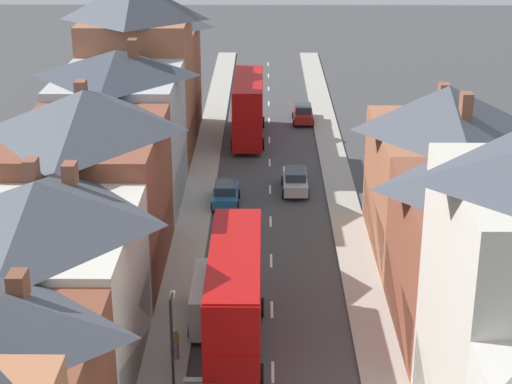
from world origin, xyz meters
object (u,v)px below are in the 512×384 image
Objects in this scene: double_decker_bus_lead at (248,107)px; street_lamp at (173,347)px; delivery_van at (212,299)px; car_parked_left_b at (303,113)px; double_decker_bus_mid_street at (235,298)px; pedestrian_mid_left at (175,342)px; car_mid_black at (226,193)px; car_parked_left_a at (295,180)px.

double_decker_bus_lead is 39.65m from street_lamp.
delivery_van is (-1.29, -31.73, -1.48)m from double_decker_bus_lead.
street_lamp reaches higher than car_parked_left_b.
double_decker_bus_mid_street reaches higher than pedestrian_mid_left.
double_decker_bus_lead is at bearing 86.47° from street_lamp.
street_lamp is at bearing -98.34° from delivery_van.
car_mid_black is 0.76× the size of delivery_van.
double_decker_bus_lead is 1.96× the size of street_lamp.
street_lamp reaches higher than delivery_van.
delivery_van is at bearing -92.33° from double_decker_bus_lead.
car_parked_left_b is at bearing 80.43° from delivery_van.
car_parked_left_a is at bearing -94.18° from car_parked_left_b.
street_lamp reaches higher than double_decker_bus_mid_street.
car_parked_left_a is (3.61, -12.75, -1.96)m from double_decker_bus_lead.
double_decker_bus_lead is 2.38× the size of car_parked_left_a.
car_parked_left_b is (4.91, 39.44, -1.97)m from double_decker_bus_mid_street.
double_decker_bus_mid_street is 39.79m from car_parked_left_b.
double_decker_bus_mid_street is at bearing 64.74° from street_lamp.
car_parked_left_b is (6.20, 20.39, 0.04)m from car_mid_black.
car_mid_black is 24.38m from street_lamp.
double_decker_bus_lead reaches higher than pedestrian_mid_left.
delivery_van is 4.10m from pedestrian_mid_left.
pedestrian_mid_left is 0.29× the size of street_lamp.
car_parked_left_a is at bearing -74.19° from double_decker_bus_lead.
car_parked_left_a is at bearing 80.54° from double_decker_bus_mid_street.
double_decker_bus_mid_street is (0.00, -34.40, 0.00)m from double_decker_bus_lead.
double_decker_bus_lead reaches higher than delivery_van.
double_decker_bus_mid_street is 2.08× the size of delivery_van.
car_parked_left_a is 23.67m from pedestrian_mid_left.
double_decker_bus_lead and double_decker_bus_mid_street have the same top height.
pedestrian_mid_left is (-6.41, -22.78, 0.18)m from car_parked_left_a.
car_mid_black is (-1.29, -15.35, -2.01)m from double_decker_bus_lead.
double_decker_bus_lead is 34.40m from double_decker_bus_mid_street.
delivery_van reaches higher than pedestrian_mid_left.
street_lamp is (-2.44, -39.58, 0.43)m from double_decker_bus_lead.
double_decker_bus_lead is 13.39m from car_parked_left_a.
car_mid_black is 0.93× the size of car_parked_left_b.
car_mid_black is 0.72× the size of street_lamp.
car_parked_left_b is at bearing 85.82° from car_parked_left_a.
double_decker_bus_mid_street is 6.71× the size of pedestrian_mid_left.
pedestrian_mid_left is at bearing -158.00° from double_decker_bus_mid_street.
pedestrian_mid_left is at bearing -100.75° from car_parked_left_b.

